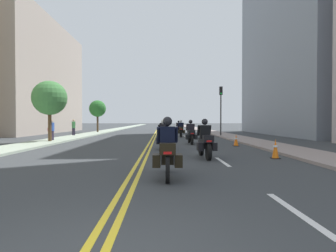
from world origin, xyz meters
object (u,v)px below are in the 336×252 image
object	(u,v)px
motorcycle_5	(181,130)
street_tree_1	(50,98)
traffic_cone_1	(275,149)
pedestrian_0	(51,130)
street_tree_0	(98,109)
motorcycle_3	(191,134)
motorcycle_1	(205,142)
motorcycle_4	(163,132)
motorcycle_6	(163,129)
motorcycle_0	(167,153)
traffic_light_near	(221,102)
traffic_cone_0	(236,140)
pedestrian_1	(74,128)
motorcycle_7	(179,128)
motorcycle_2	(163,137)

from	to	relation	value
motorcycle_5	street_tree_1	xyz separation A→B (m)	(-9.68, -7.10, 2.47)
traffic_cone_1	street_tree_1	xyz separation A→B (m)	(-12.51, 8.80, 2.73)
pedestrian_0	street_tree_1	xyz separation A→B (m)	(0.28, -1.02, 2.28)
traffic_cone_1	street_tree_0	bearing A→B (deg)	116.68
motorcycle_3	street_tree_1	distance (m)	10.19
motorcycle_1	motorcycle_4	bearing A→B (deg)	95.31
motorcycle_6	motorcycle_3	bearing A→B (deg)	-82.57
motorcycle_5	street_tree_0	xyz separation A→B (m)	(-10.11, 9.85, 2.43)
motorcycle_0	traffic_light_near	xyz separation A→B (m)	(5.57, 20.36, 2.66)
pedestrian_0	street_tree_1	world-z (taller)	street_tree_1
motorcycle_1	motorcycle_3	xyz separation A→B (m)	(0.14, 7.42, -0.01)
motorcycle_1	motorcycle_5	world-z (taller)	motorcycle_5
motorcycle_4	motorcycle_3	bearing A→B (deg)	-71.12
pedestrian_0	traffic_cone_0	bearing A→B (deg)	-179.96
motorcycle_3	traffic_cone_1	xyz separation A→B (m)	(2.70, -7.61, -0.25)
pedestrian_0	motorcycle_0	bearing A→B (deg)	138.51
pedestrian_1	street_tree_0	xyz separation A→B (m)	(0.44, 8.65, 2.21)
motorcycle_1	motorcycle_5	size ratio (longest dim) A/B	1.05
motorcycle_6	motorcycle_7	size ratio (longest dim) A/B	1.00
traffic_cone_0	motorcycle_6	bearing A→B (deg)	106.84
pedestrian_1	motorcycle_2	bearing A→B (deg)	175.66
motorcycle_0	motorcycle_5	size ratio (longest dim) A/B	1.04
motorcycle_0	traffic_cone_0	size ratio (longest dim) A/B	3.10
motorcycle_3	traffic_cone_0	bearing A→B (deg)	-35.11
motorcycle_3	motorcycle_7	bearing A→B (deg)	87.89
motorcycle_6	pedestrian_1	size ratio (longest dim) A/B	1.27
pedestrian_1	street_tree_0	size ratio (longest dim) A/B	0.41
motorcycle_0	motorcycle_4	world-z (taller)	motorcycle_0
traffic_light_near	street_tree_0	size ratio (longest dim) A/B	1.16
motorcycle_5	traffic_cone_0	world-z (taller)	motorcycle_5
motorcycle_6	traffic_cone_1	bearing A→B (deg)	-78.09
traffic_cone_0	traffic_light_near	world-z (taller)	traffic_light_near
pedestrian_0	street_tree_0	distance (m)	16.09
traffic_cone_1	traffic_light_near	size ratio (longest dim) A/B	0.16
motorcycle_7	traffic_light_near	distance (m)	8.95
motorcycle_1	motorcycle_5	bearing A→B (deg)	87.17
pedestrian_1	street_tree_0	world-z (taller)	street_tree_0
motorcycle_3	motorcycle_2	bearing A→B (deg)	-118.20
motorcycle_0	motorcycle_4	bearing A→B (deg)	90.96
motorcycle_2	pedestrian_1	xyz separation A→B (m)	(-8.84, 13.19, 0.23)
pedestrian_0	motorcycle_4	bearing A→B (deg)	-146.91
motorcycle_1	street_tree_0	size ratio (longest dim) A/B	0.54
traffic_cone_1	street_tree_0	size ratio (longest dim) A/B	0.19
motorcycle_7	traffic_light_near	bearing A→B (deg)	-67.82
motorcycle_5	traffic_light_near	world-z (taller)	traffic_light_near
motorcycle_4	pedestrian_1	world-z (taller)	pedestrian_1
motorcycle_0	traffic_cone_1	world-z (taller)	motorcycle_0
motorcycle_2	street_tree_1	xyz separation A→B (m)	(-7.96, 4.88, 2.48)
motorcycle_3	motorcycle_5	bearing A→B (deg)	89.21
motorcycle_2	motorcycle_6	bearing A→B (deg)	89.05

